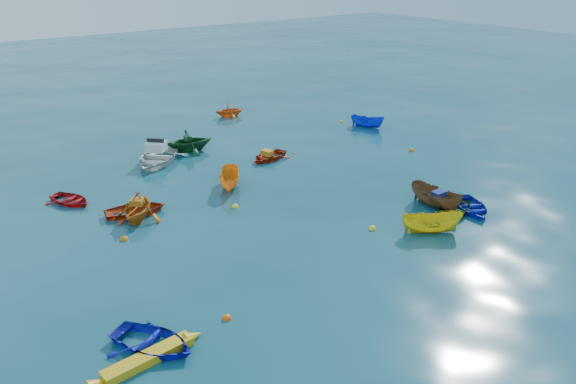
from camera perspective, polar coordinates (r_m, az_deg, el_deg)
ground at (r=28.57m, az=5.91°, el=-3.94°), size 160.00×160.00×0.00m
dinghy_blue_sw at (r=21.29m, az=-13.54°, el=-15.13°), size 3.64×4.00×0.68m
sampan_brown_mid at (r=32.04m, az=14.71°, el=-1.49°), size 1.31×3.40×1.31m
dinghy_blue_se at (r=32.18m, az=18.11°, el=-1.80°), size 3.40×3.71×0.63m
dinghy_orange_w at (r=30.67m, az=-14.95°, el=-2.67°), size 3.96×4.00×1.60m
sampan_yellow_mid at (r=29.18m, az=14.31°, el=-3.98°), size 3.18×2.66×1.18m
dinghy_green_e at (r=31.43m, az=16.24°, el=-2.17°), size 3.62×3.02×0.65m
dinghy_red_nw at (r=31.33m, az=-15.18°, el=-2.13°), size 3.61×2.91×0.66m
sampan_orange_n at (r=33.78m, az=-5.87°, el=0.49°), size 2.71×3.21×1.20m
dinghy_green_n at (r=40.42m, az=-9.93°, el=4.13°), size 3.70×3.36×1.68m
dinghy_red_ne at (r=38.22m, az=-2.01°, el=3.35°), size 3.42×2.83×0.61m
sampan_blue_far at (r=45.87m, az=8.02°, el=6.55°), size 2.23×2.92×1.07m
dinghy_red_far at (r=33.79m, az=-21.21°, el=-1.04°), size 2.89×3.30×0.57m
dinghy_orange_far at (r=48.72m, az=-5.96°, el=7.65°), size 2.83×2.57×1.29m
kayak_yellow at (r=20.76m, az=-13.93°, el=-16.33°), size 4.07×1.02×0.41m
motorboat_white at (r=38.60m, az=-13.11°, el=2.94°), size 5.72×5.70×1.58m
tarp_blue_a at (r=31.63m, az=15.06°, el=-0.22°), size 0.72×0.54×0.34m
tarp_orange_a at (r=30.32m, az=-15.11°, el=-1.00°), size 0.83×0.81×0.32m
tarp_green_b at (r=40.09m, az=-10.16°, el=5.44°), size 0.57×0.68×0.29m
tarp_orange_b at (r=37.99m, az=-2.12°, el=4.01°), size 0.74×0.87×0.36m
buoy_or_a at (r=22.24m, az=-6.26°, el=-12.67°), size 0.36×0.36×0.36m
buoy_ye_a at (r=28.91m, az=8.57°, el=-3.74°), size 0.39×0.39×0.39m
buoy_or_c at (r=28.70m, az=-16.31°, el=-4.69°), size 0.39×0.39×0.39m
buoy_ye_c at (r=31.11m, az=-5.39°, el=-1.56°), size 0.39×0.39×0.39m
buoy_or_d at (r=40.83m, az=12.46°, el=4.12°), size 0.37×0.37×0.37m
buoy_ye_d at (r=37.73m, az=-12.79°, el=2.50°), size 0.33×0.33×0.33m
buoy_or_e at (r=42.00m, az=-10.53°, el=4.82°), size 0.39×0.39×0.39m
buoy_ye_e at (r=46.99m, az=5.42°, el=7.08°), size 0.32×0.32×0.32m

